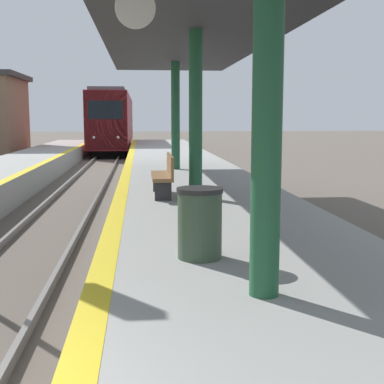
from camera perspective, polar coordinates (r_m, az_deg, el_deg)
The scene contains 4 objects.
train at distance 44.61m, azimuth -8.30°, elevation 7.47°, with size 2.68×22.32×4.54m.
station_canopy at distance 11.74m, azimuth 0.39°, elevation 16.94°, with size 4.12×19.65×3.77m.
trash_bin at distance 6.61m, azimuth 0.83°, elevation -3.31°, with size 0.57×0.57×0.88m.
bench at distance 11.90m, azimuth -2.94°, elevation 1.95°, with size 0.44×1.78×0.92m.
Camera 1 is at (2.10, -2.82, 2.61)m, focal length 50.00 mm.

